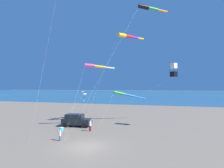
# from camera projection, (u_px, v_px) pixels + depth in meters

# --- Properties ---
(ground_plane) EXTENTS (600.00, 600.00, 0.00)m
(ground_plane) POSITION_uv_depth(u_px,v_px,m) (86.00, 147.00, 19.03)
(ground_plane) COLOR #756654
(ocean_water_strip) EXTENTS (240.00, 600.00, 0.01)m
(ocean_water_strip) POSITION_uv_depth(u_px,v_px,m) (162.00, 93.00, 176.67)
(ocean_water_strip) COLOR #285B7A
(ocean_water_strip) RESTS_ON ground_plane
(parked_car) EXTENTS (2.46, 4.48, 1.85)m
(parked_car) POSITION_uv_depth(u_px,v_px,m) (76.00, 120.00, 28.73)
(parked_car) COLOR black
(parked_car) RESTS_ON ground_plane
(cooler_box) EXTENTS (0.62, 0.42, 0.42)m
(cooler_box) POSITION_uv_depth(u_px,v_px,m) (61.00, 129.00, 25.96)
(cooler_box) COLOR #1EB7C6
(cooler_box) RESTS_ON ground_plane
(person_adult_flyer) EXTENTS (0.43, 0.53, 1.68)m
(person_adult_flyer) POSITION_uv_depth(u_px,v_px,m) (90.00, 124.00, 25.63)
(person_adult_flyer) COLOR #B72833
(person_adult_flyer) RESTS_ON ground_plane
(person_child_green_jacket) EXTENTS (0.43, 0.44, 1.23)m
(person_child_green_jacket) POSITION_uv_depth(u_px,v_px,m) (60.00, 135.00, 21.12)
(person_child_green_jacket) COLOR #335199
(person_child_green_jacket) RESTS_ON ground_plane
(kite_windsock_red_high_left) EXTENTS (9.15, 4.08, 9.38)m
(kite_windsock_red_high_left) POSITION_uv_depth(u_px,v_px,m) (95.00, 66.00, 27.94)
(kite_windsock_red_high_left) COLOR #EF4C93
(kite_windsock_red_high_left) RESTS_ON ground_plane
(kite_windsock_rainbow_low_near) EXTENTS (12.27, 10.47, 18.19)m
(kite_windsock_rainbow_low_near) POSITION_uv_depth(u_px,v_px,m) (149.00, 8.00, 28.40)
(kite_windsock_rainbow_low_near) COLOR black
(kite_windsock_rainbow_low_near) RESTS_ON ground_plane
(kite_delta_small_distant) EXTENTS (6.78, 1.53, 5.14)m
(kite_delta_small_distant) POSITION_uv_depth(u_px,v_px,m) (84.00, 93.00, 35.40)
(kite_delta_small_distant) COLOR white
(kite_delta_small_distant) RESTS_ON ground_plane
(kite_windsock_magenta_far_left) EXTENTS (9.88, 7.47, 14.71)m
(kite_windsock_magenta_far_left) POSITION_uv_depth(u_px,v_px,m) (128.00, 36.00, 31.53)
(kite_windsock_magenta_far_left) COLOR yellow
(kite_windsock_magenta_far_left) RESTS_ON ground_plane
(kite_box_white_trailing) EXTENTS (2.45, 13.17, 9.36)m
(kite_box_white_trailing) POSITION_uv_depth(u_px,v_px,m) (174.00, 70.00, 27.48)
(kite_box_white_trailing) COLOR white
(kite_box_white_trailing) RESTS_ON ground_plane
(kite_windsock_blue_topmost) EXTENTS (9.08, 5.75, 5.30)m
(kite_windsock_blue_topmost) POSITION_uv_depth(u_px,v_px,m) (125.00, 94.00, 34.19)
(kite_windsock_blue_topmost) COLOR green
(kite_windsock_blue_topmost) RESTS_ON ground_plane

